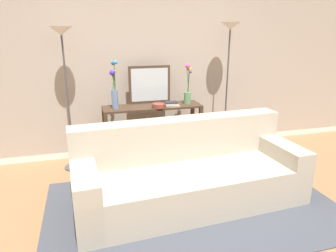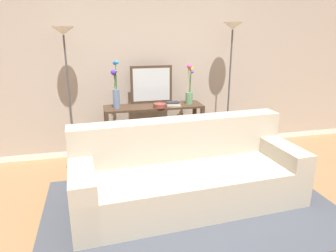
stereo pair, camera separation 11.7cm
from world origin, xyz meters
name	(u,v)px [view 1 (the left image)]	position (x,y,z in m)	size (l,w,h in m)	color
ground_plane	(200,232)	(0.00, 0.00, -0.01)	(16.00, 16.00, 0.02)	#9E754C
back_wall	(148,56)	(0.00, 2.24, 1.47)	(12.00, 0.15, 2.94)	white
area_rug	(193,207)	(0.08, 0.41, 0.01)	(3.08, 1.90, 0.01)	#474C56
couch	(188,175)	(0.08, 0.58, 0.31)	(2.50, 1.07, 0.88)	#BCB29E
console_table	(153,122)	(-0.04, 1.81, 0.57)	(1.39, 0.40, 0.81)	#473323
floor_lamp_left	(64,60)	(-1.16, 1.80, 1.47)	(0.28, 0.28, 1.87)	#4C4C51
floor_lamp_right	(229,53)	(1.09, 1.80, 1.52)	(0.28, 0.28, 1.94)	#4C4C51
wall_mirror	(150,85)	(-0.04, 1.98, 1.08)	(0.60, 0.02, 0.54)	#473323
vase_tall_flowers	(114,91)	(-0.56, 1.79, 1.05)	(0.12, 0.12, 0.64)	#6B84AD
vase_short_flowers	(188,89)	(0.48, 1.80, 1.02)	(0.11, 0.12, 0.57)	#669E6B
fruit_bowl	(159,105)	(0.02, 1.68, 0.84)	(0.18, 0.18, 0.06)	brown
book_stack	(171,104)	(0.20, 1.68, 0.84)	(0.21, 0.14, 0.07)	tan
book_row_under_console	(126,158)	(-0.44, 1.81, 0.06)	(0.33, 0.17, 0.12)	gold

